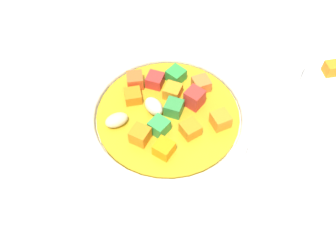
% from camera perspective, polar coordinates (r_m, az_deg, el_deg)
% --- Properties ---
extents(ground_plane, '(1.40, 1.40, 0.02)m').
position_cam_1_polar(ground_plane, '(0.42, -0.00, -2.62)').
color(ground_plane, silver).
extents(soup_bowl_main, '(0.16, 0.16, 0.06)m').
position_cam_1_polar(soup_bowl_main, '(0.39, -0.01, 0.29)').
color(soup_bowl_main, white).
rests_on(soup_bowl_main, ground_plane).
extents(spoon, '(0.17, 0.16, 0.01)m').
position_cam_1_polar(spoon, '(0.52, -4.96, 13.59)').
color(spoon, silver).
rests_on(spoon, ground_plane).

